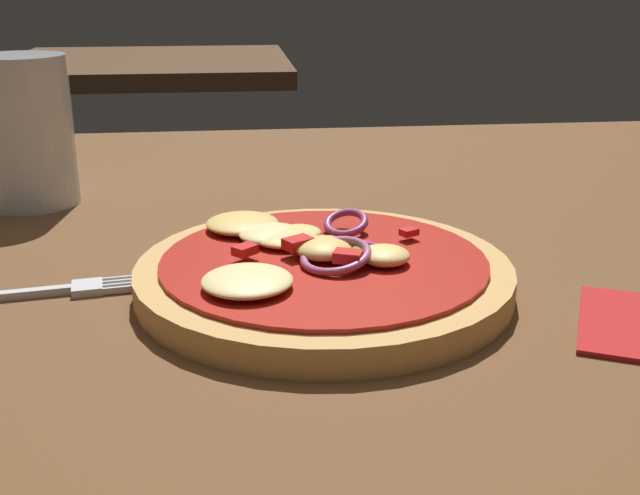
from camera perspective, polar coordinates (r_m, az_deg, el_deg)
name	(u,v)px	position (r m, az deg, el deg)	size (l,w,h in m)	color
dining_table	(335,325)	(0.47, 1.12, -5.71)	(1.40, 1.04, 0.04)	brown
pizza	(320,271)	(0.47, 0.01, -1.76)	(0.23, 0.23, 0.03)	tan
fork	(20,294)	(0.49, -21.14, -3.23)	(0.17, 0.04, 0.01)	silver
beer_glass	(27,139)	(0.68, -20.73, 7.44)	(0.07, 0.07, 0.12)	silver
background_table	(149,66)	(1.80, -12.43, 12.86)	(0.61, 0.57, 0.04)	#4C301C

